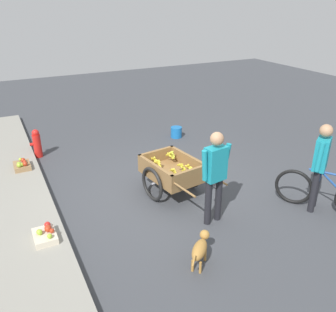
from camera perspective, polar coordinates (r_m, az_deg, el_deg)
The scene contains 10 objects.
ground_plane at distance 6.85m, azimuth -0.40°, elevation -5.68°, with size 24.00×24.00×0.00m, color #3D3F44.
fruit_cart at distance 6.61m, azimuth 0.65°, elevation -2.58°, with size 1.74×1.02×0.73m.
vendor_person at distance 5.59m, azimuth 7.54°, elevation -2.31°, with size 0.25×0.57×1.57m.
bicycle at distance 6.65m, azimuth 23.67°, elevation -5.42°, with size 1.43×0.95×0.85m.
cyclist_person at distance 6.42m, azimuth 23.19°, elevation -0.66°, with size 0.35×0.48×1.55m.
dog at distance 5.04m, azimuth 5.17°, elevation -14.44°, with size 0.49×0.52×0.40m.
fire_hydrant at distance 8.71m, azimuth -20.22°, elevation 1.91°, with size 0.25×0.25×0.67m.
plastic_bucket at distance 9.43m, azimuth 1.33°, elevation 3.83°, with size 0.29×0.29×0.28m, color #1966B2.
apple_crate at distance 5.72m, azimuth -18.98°, elevation -12.33°, with size 0.44×0.32×0.32m.
mixed_fruit_crate at distance 8.07m, azimuth -22.24°, elevation -1.75°, with size 0.44×0.32×0.32m.
Camera 1 is at (-5.33, 2.64, 3.40)m, focal length 38.14 mm.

